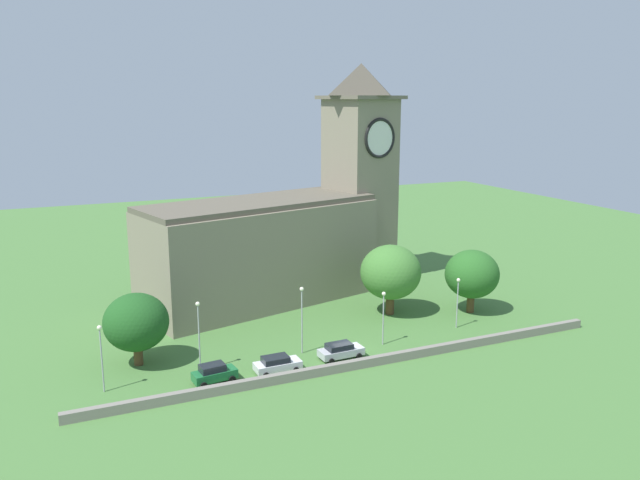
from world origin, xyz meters
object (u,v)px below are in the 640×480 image
(tree_riverside_west, at_px, (136,322))
(streetlamp_east_end, at_px, (458,294))
(tree_riverside_east, at_px, (472,274))
(car_green, at_px, (214,373))
(streetlamp_west_mid, at_px, (199,325))
(church, at_px, (291,226))
(streetlamp_central, at_px, (302,310))
(car_silver, at_px, (341,350))
(tree_by_tower, at_px, (391,272))
(streetlamp_west_end, at_px, (101,347))
(streetlamp_east_mid, at_px, (383,309))
(car_white, at_px, (277,364))

(tree_riverside_west, bearing_deg, streetlamp_east_end, -6.68)
(tree_riverside_east, bearing_deg, car_green, -168.65)
(car_green, xyz_separation_m, streetlamp_west_mid, (-0.58, 3.15, 3.87))
(church, height_order, streetlamp_west_mid, church)
(streetlamp_central, bearing_deg, streetlamp_west_mid, -179.21)
(streetlamp_west_mid, height_order, streetlamp_east_end, streetlamp_west_mid)
(streetlamp_west_mid, xyz_separation_m, tree_riverside_west, (-5.40, 4.13, -0.26))
(car_silver, distance_m, tree_by_tower, 16.23)
(streetlamp_central, relative_size, streetlamp_east_end, 1.21)
(streetlamp_west_end, height_order, streetlamp_central, streetlamp_central)
(streetlamp_west_end, relative_size, streetlamp_west_mid, 0.90)
(streetlamp_east_end, bearing_deg, streetlamp_central, 179.25)
(streetlamp_east_mid, bearing_deg, church, 95.98)
(car_silver, height_order, streetlamp_east_end, streetlamp_east_end)
(car_green, height_order, streetlamp_central, streetlamp_central)
(church, relative_size, tree_by_tower, 4.40)
(streetlamp_central, bearing_deg, streetlamp_east_end, -0.75)
(car_green, relative_size, streetlamp_west_end, 0.67)
(streetlamp_west_mid, relative_size, tree_riverside_east, 0.90)
(car_silver, distance_m, streetlamp_central, 5.89)
(car_white, xyz_separation_m, streetlamp_west_end, (-16.22, 2.35, 3.56))
(streetlamp_central, distance_m, tree_by_tower, 16.65)
(tree_by_tower, bearing_deg, car_silver, -139.26)
(streetlamp_central, bearing_deg, streetlamp_east_mid, -8.59)
(car_silver, xyz_separation_m, tree_by_tower, (11.79, 10.16, 4.61))
(car_green, distance_m, streetlamp_west_end, 10.68)
(streetlamp_west_mid, relative_size, streetlamp_east_end, 1.19)
(church, relative_size, streetlamp_west_mid, 5.40)
(car_white, height_order, tree_riverside_west, tree_riverside_west)
(streetlamp_central, height_order, streetlamp_east_end, streetlamp_central)
(car_green, bearing_deg, tree_riverside_west, 129.41)
(streetlamp_east_mid, bearing_deg, car_white, -171.09)
(tree_by_tower, bearing_deg, tree_riverside_west, -173.99)
(streetlamp_west_mid, xyz_separation_m, streetlamp_east_end, (30.74, -0.10, -0.67))
(car_silver, relative_size, tree_by_tower, 0.54)
(church, xyz_separation_m, tree_riverside_west, (-23.26, -16.26, -5.00))
(car_green, height_order, tree_by_tower, tree_by_tower)
(church, distance_m, tree_riverside_west, 28.82)
(car_white, bearing_deg, tree_by_tower, 29.34)
(car_silver, xyz_separation_m, streetlamp_west_end, (-23.50, 1.79, 3.56))
(tree_riverside_east, bearing_deg, car_silver, -162.88)
(streetlamp_east_mid, bearing_deg, streetlamp_west_mid, 176.53)
(church, bearing_deg, car_green, -126.29)
(car_green, xyz_separation_m, tree_riverside_west, (-5.98, 7.27, 3.61))
(streetlamp_east_mid, height_order, tree_riverside_east, tree_riverside_east)
(streetlamp_west_end, bearing_deg, streetlamp_west_mid, 5.75)
(car_white, xyz_separation_m, tree_by_tower, (19.07, 10.72, 4.61))
(church, bearing_deg, car_white, -114.76)
(car_green, xyz_separation_m, streetlamp_west_end, (-9.86, 2.21, 3.45))
(streetlamp_east_end, distance_m, tree_by_tower, 8.99)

